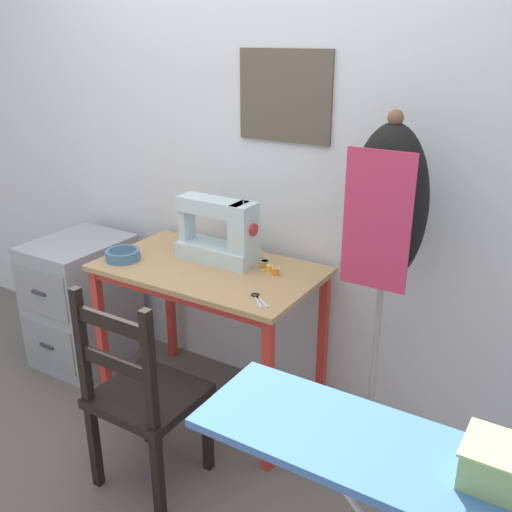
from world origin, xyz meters
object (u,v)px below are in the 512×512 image
at_px(ironing_board, 433,481).
at_px(thread_spool_near_machine, 265,265).
at_px(thread_spool_mid_table, 269,269).
at_px(thread_spool_far_edge, 276,272).
at_px(dress_form, 386,226).
at_px(scissors, 257,298).
at_px(fabric_bowl, 123,255).
at_px(filing_cabinet, 83,301).
at_px(sewing_machine, 221,233).
at_px(wooden_chair, 143,397).

bearing_deg(ironing_board, thread_spool_near_machine, 137.70).
distance_m(thread_spool_mid_table, thread_spool_far_edge, 0.05).
distance_m(thread_spool_far_edge, dress_form, 0.57).
height_order(thread_spool_mid_table, thread_spool_far_edge, thread_spool_far_edge).
relative_size(scissors, ironing_board, 0.10).
xyz_separation_m(fabric_bowl, thread_spool_far_edge, (0.72, 0.21, -0.01)).
height_order(scissors, ironing_board, ironing_board).
relative_size(fabric_bowl, scissors, 1.32).
bearing_deg(filing_cabinet, fabric_bowl, -15.55).
relative_size(sewing_machine, wooden_chair, 0.45).
relative_size(sewing_machine, ironing_board, 0.33).
distance_m(sewing_machine, ironing_board, 1.56).
xyz_separation_m(fabric_bowl, scissors, (0.78, -0.03, -0.02)).
distance_m(thread_spool_near_machine, ironing_board, 1.41).
bearing_deg(thread_spool_far_edge, sewing_machine, 177.39).
bearing_deg(wooden_chair, sewing_machine, 96.20).
relative_size(thread_spool_near_machine, filing_cabinet, 0.06).
bearing_deg(fabric_bowl, thread_spool_mid_table, 18.91).
relative_size(scissors, thread_spool_near_machine, 2.81).
xyz_separation_m(sewing_machine, thread_spool_near_machine, (0.22, 0.03, -0.12)).
distance_m(fabric_bowl, wooden_chair, 0.75).
height_order(fabric_bowl, wooden_chair, wooden_chair).
xyz_separation_m(scissors, thread_spool_near_machine, (-0.14, 0.29, 0.02)).
xyz_separation_m(scissors, dress_form, (0.43, 0.26, 0.31)).
bearing_deg(fabric_bowl, dress_form, 11.01).
height_order(sewing_machine, filing_cabinet, sewing_machine).
distance_m(thread_spool_far_edge, filing_cabinet, 1.29).
relative_size(thread_spool_near_machine, wooden_chair, 0.05).
distance_m(sewing_machine, thread_spool_near_machine, 0.25).
relative_size(sewing_machine, thread_spool_mid_table, 10.92).
relative_size(fabric_bowl, thread_spool_far_edge, 4.13).
bearing_deg(thread_spool_far_edge, fabric_bowl, -163.44).
bearing_deg(fabric_bowl, scissors, -2.25).
relative_size(wooden_chair, filing_cabinet, 1.26).
xyz_separation_m(thread_spool_mid_table, wooden_chair, (-0.19, -0.67, -0.36)).
relative_size(scissors, thread_spool_far_edge, 3.14).
xyz_separation_m(dress_form, ironing_board, (0.47, -0.92, -0.31)).
bearing_deg(filing_cabinet, thread_spool_far_edge, 3.68).
height_order(thread_spool_mid_table, ironing_board, ironing_board).
distance_m(filing_cabinet, dress_form, 1.84).
height_order(fabric_bowl, thread_spool_mid_table, fabric_bowl).
height_order(sewing_machine, thread_spool_near_machine, sewing_machine).
distance_m(scissors, thread_spool_far_edge, 0.25).
relative_size(thread_spool_far_edge, ironing_board, 0.03).
xyz_separation_m(thread_spool_mid_table, dress_form, (0.52, 0.00, 0.30)).
bearing_deg(dress_form, sewing_machine, -179.58).
xyz_separation_m(filing_cabinet, dress_form, (1.70, 0.10, 0.72)).
bearing_deg(thread_spool_near_machine, ironing_board, -42.30).
height_order(thread_spool_near_machine, filing_cabinet, thread_spool_near_machine).
bearing_deg(dress_form, ironing_board, -62.73).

